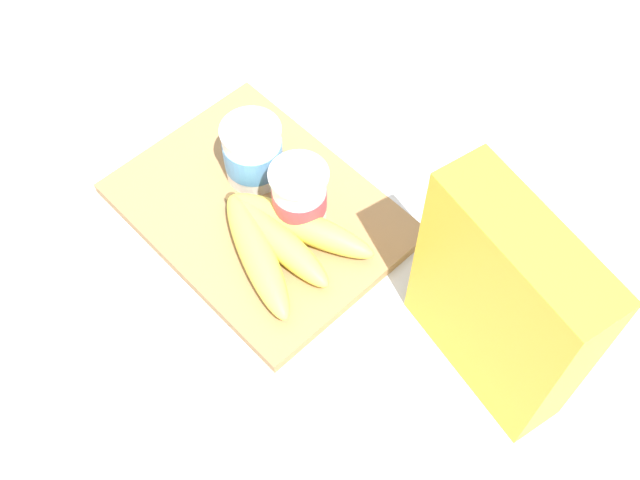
# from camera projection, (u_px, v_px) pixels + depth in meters

# --- Properties ---
(ground_plane) EXTENTS (2.40, 2.40, 0.00)m
(ground_plane) POSITION_uv_depth(u_px,v_px,m) (260.00, 215.00, 0.94)
(ground_plane) COLOR silver
(cutting_board) EXTENTS (0.34, 0.25, 0.02)m
(cutting_board) POSITION_uv_depth(u_px,v_px,m) (259.00, 211.00, 0.93)
(cutting_board) COLOR #A37A4C
(cutting_board) RESTS_ON ground_plane
(cereal_box) EXTENTS (0.20, 0.10, 0.25)m
(cereal_box) POSITION_uv_depth(u_px,v_px,m) (501.00, 304.00, 0.73)
(cereal_box) COLOR yellow
(cereal_box) RESTS_ON ground_plane
(yogurt_cup_front) EXTENTS (0.07, 0.07, 0.08)m
(yogurt_cup_front) POSITION_uv_depth(u_px,v_px,m) (253.00, 152.00, 0.92)
(yogurt_cup_front) COLOR white
(yogurt_cup_front) RESTS_ON cutting_board
(yogurt_cup_back) EXTENTS (0.07, 0.07, 0.09)m
(yogurt_cup_back) POSITION_uv_depth(u_px,v_px,m) (299.00, 197.00, 0.88)
(yogurt_cup_back) COLOR white
(yogurt_cup_back) RESTS_ON cutting_board
(banana_bunch) EXTENTS (0.19, 0.16, 0.04)m
(banana_bunch) POSITION_uv_depth(u_px,v_px,m) (278.00, 240.00, 0.88)
(banana_bunch) COLOR #E7D64F
(banana_bunch) RESTS_ON cutting_board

